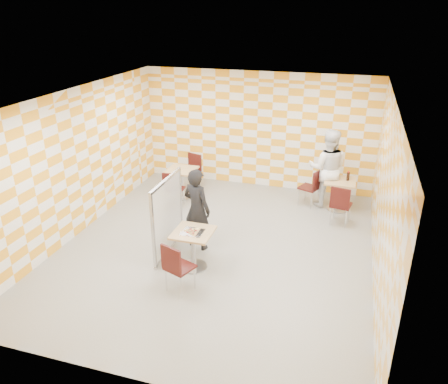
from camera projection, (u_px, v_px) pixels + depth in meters
name	position (u px, v px, depth m)	size (l,w,h in m)	color
room_shell	(224.00, 169.00, 8.65)	(7.00, 7.00, 7.00)	gray
main_table	(193.00, 243.00, 7.92)	(0.70, 0.70, 0.75)	tan
second_table	(339.00, 190.00, 10.20)	(0.70, 0.70, 0.75)	tan
empty_table	(182.00, 178.00, 10.87)	(0.70, 0.70, 0.75)	tan
chair_main_front	(176.00, 265.00, 7.21)	(0.54, 0.55, 0.92)	#370D0B
chair_second_front	(340.00, 203.00, 9.46)	(0.49, 0.50, 0.92)	#370D0B
chair_second_side	(313.00, 185.00, 10.37)	(0.55, 0.55, 0.92)	#370D0B
chair_empty_near	(173.00, 187.00, 10.25)	(0.44, 0.45, 0.92)	#370D0B
chair_empty_far	(192.00, 169.00, 11.40)	(0.53, 0.54, 0.92)	#370D0B
partition	(168.00, 216.00, 8.32)	(0.08, 1.38, 1.55)	white
man_dark	(197.00, 209.00, 8.50)	(0.61, 0.40, 1.66)	black
man_white	(328.00, 168.00, 10.27)	(0.92, 0.72, 1.89)	white
pizza_on_foil	(193.00, 231.00, 7.81)	(0.40, 0.40, 0.04)	silver
sport_bottle	(335.00, 175.00, 10.18)	(0.06, 0.06, 0.20)	white
soda_bottle	(348.00, 176.00, 10.06)	(0.07, 0.07, 0.23)	black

